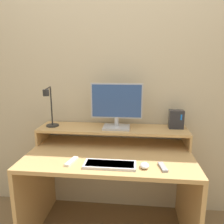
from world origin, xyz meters
TOP-DOWN VIEW (x-y plane):
  - wall_back at (0.00, 0.77)m, footprint 6.00×0.05m
  - desk at (0.00, 0.37)m, footprint 1.30×0.73m
  - monitor_shelf at (0.00, 0.58)m, footprint 1.30×0.30m
  - monitor at (0.04, 0.57)m, footprint 0.44×0.18m
  - desk_lamp at (-0.53, 0.50)m, footprint 0.12×0.27m
  - router_dock at (0.55, 0.62)m, footprint 0.12×0.08m
  - keyboard at (0.03, 0.14)m, footprint 0.36×0.14m
  - mouse at (0.27, 0.13)m, footprint 0.06×0.08m
  - remote_control at (-0.25, 0.16)m, footprint 0.07×0.15m
  - remote_secondary at (0.39, 0.14)m, footprint 0.06×0.13m

SIDE VIEW (x-z plane):
  - desk at x=0.00m, z-range 0.16..0.90m
  - remote_control at x=-0.25m, z-range 0.73..0.75m
  - remote_secondary at x=0.39m, z-range 0.73..0.75m
  - keyboard at x=0.03m, z-range 0.74..0.75m
  - mouse at x=0.27m, z-range 0.73..0.77m
  - monitor_shelf at x=0.00m, z-range 0.79..0.93m
  - router_dock at x=0.55m, z-range 0.88..1.04m
  - desk_lamp at x=-0.53m, z-range 0.87..1.23m
  - monitor at x=0.04m, z-range 0.88..1.28m
  - wall_back at x=0.00m, z-range 0.00..2.50m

